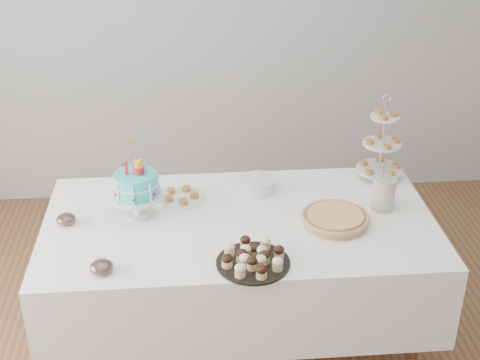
{
  "coord_description": "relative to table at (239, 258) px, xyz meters",
  "views": [
    {
      "loc": [
        -0.23,
        -2.49,
        2.48
      ],
      "look_at": [
        0.0,
        0.3,
        0.99
      ],
      "focal_mm": 50.0,
      "sensor_mm": 36.0,
      "label": 1
    }
  ],
  "objects": [
    {
      "name": "walls",
      "position": [
        0.0,
        -0.3,
        0.81
      ],
      "size": [
        5.04,
        4.04,
        2.7
      ],
      "color": "#A4A6A9",
      "rests_on": "floor"
    },
    {
      "name": "table",
      "position": [
        0.0,
        0.0,
        0.0
      ],
      "size": [
        1.92,
        1.02,
        0.77
      ],
      "color": "white",
      "rests_on": "floor"
    },
    {
      "name": "birthday_cake",
      "position": [
        -0.49,
        0.08,
        0.34
      ],
      "size": [
        0.26,
        0.26,
        0.4
      ],
      "rotation": [
        0.0,
        0.0,
        -0.08
      ],
      "color": "silver",
      "rests_on": "table"
    },
    {
      "name": "cupcake_tray",
      "position": [
        0.03,
        -0.38,
        0.26
      ],
      "size": [
        0.33,
        0.33,
        0.08
      ],
      "color": "black",
      "rests_on": "table"
    },
    {
      "name": "pie",
      "position": [
        0.46,
        -0.07,
        0.26
      ],
      "size": [
        0.33,
        0.33,
        0.05
      ],
      "color": "#A8815B",
      "rests_on": "table"
    },
    {
      "name": "tiered_stand",
      "position": [
        0.8,
        0.38,
        0.43
      ],
      "size": [
        0.25,
        0.25,
        0.49
      ],
      "color": "silver",
      "rests_on": "table"
    },
    {
      "name": "plate_stack",
      "position": [
        0.12,
        0.28,
        0.26
      ],
      "size": [
        0.19,
        0.19,
        0.07
      ],
      "color": "silver",
      "rests_on": "table"
    },
    {
      "name": "pastry_plate",
      "position": [
        -0.29,
        0.23,
        0.24
      ],
      "size": [
        0.24,
        0.24,
        0.04
      ],
      "color": "silver",
      "rests_on": "table"
    },
    {
      "name": "jam_bowl_a",
      "position": [
        -0.63,
        -0.39,
        0.26
      ],
      "size": [
        0.1,
        0.1,
        0.06
      ],
      "color": "silver",
      "rests_on": "table"
    },
    {
      "name": "jam_bowl_b",
      "position": [
        -0.84,
        0.03,
        0.25
      ],
      "size": [
        0.09,
        0.09,
        0.06
      ],
      "color": "silver",
      "rests_on": "table"
    },
    {
      "name": "utensil_pitcher",
      "position": [
        0.73,
        0.05,
        0.32
      ],
      "size": [
        0.12,
        0.11,
        0.26
      ],
      "rotation": [
        0.0,
        0.0,
        0.37
      ],
      "color": "beige",
      "rests_on": "table"
    }
  ]
}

